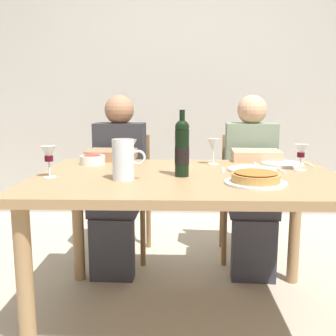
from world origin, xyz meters
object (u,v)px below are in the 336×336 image
Objects in this scene: dining_table at (188,193)px; wine_glass_left_diner at (49,155)px; dinner_plate_right_setting at (252,170)px; diner_left at (118,177)px; wine_glass_spare at (301,152)px; wine_glass_right_diner at (213,146)px; salad_bowl at (93,159)px; chair_right at (247,187)px; wine_glass_centre at (131,146)px; baked_tart at (256,178)px; diner_right at (252,178)px; wine_bottle at (182,148)px; water_pitcher at (124,162)px; chair_left at (124,187)px; dinner_plate_left_setting at (282,164)px.

wine_glass_left_diner is (-0.66, -0.08, 0.20)m from dining_table.
dining_table is 5.94× the size of dinner_plate_right_setting.
dining_table is at bearing 126.70° from diner_left.
wine_glass_left_diner is 1.27m from wine_glass_spare.
wine_glass_spare is at bearing -23.24° from wine_glass_right_diner.
salad_bowl is 0.56× the size of dinner_plate_right_setting.
chair_right is (1.11, 0.98, -0.37)m from wine_glass_left_diner.
wine_glass_right_diner reaches higher than wine_glass_centre.
diner_right reaches higher than baked_tart.
wine_bottle reaches higher than dinner_plate_right_setting.
wine_glass_centre is 0.38m from diner_left.
diner_right is at bearing 19.90° from wine_glass_centre.
salad_bowl is 1.05× the size of wine_glass_centre.
wine_glass_right_diner is 0.48m from wine_glass_centre.
chair_right is 0.75× the size of diner_right.
wine_glass_spare is (1.25, 0.22, -0.01)m from wine_glass_left_diner.
salad_bowl is at bearing 118.97° from water_pitcher.
wine_glass_left_diner is 0.17× the size of chair_right.
chair_left is (-0.15, 1.02, -0.35)m from water_pitcher.
wine_glass_spare is at bearing 16.64° from water_pitcher.
dinner_plate_right_setting is (-0.21, -0.20, 0.00)m from dinner_plate_left_setting.
baked_tart is at bearing -7.11° from water_pitcher.
wine_glass_left_diner reaches higher than dinner_plate_right_setting.
wine_glass_right_diner is 0.91m from chair_left.
wine_glass_centre is at bearing 36.99° from chair_right.
chair_left is at bearing 143.86° from wine_glass_spare.
chair_left is 0.26m from diner_left.
wine_glass_right_diner is (0.15, 0.32, 0.20)m from dining_table.
dinner_plate_right_setting is at bearing -21.59° from wine_glass_centre.
baked_tart is at bearing -27.51° from wine_bottle.
salad_bowl is 1.03× the size of wine_glass_spare.
chair_right is at bearing 62.28° from wine_glass_right_diner.
chair_right reaches higher than dinner_plate_right_setting.
wine_bottle reaches higher than chair_right.
dining_table is 0.63m from salad_bowl.
wine_glass_right_diner is (0.18, 0.36, -0.03)m from wine_bottle.
wine_glass_left_diner is at bearing -172.89° from dining_table.
dining_table is 10.52× the size of salad_bowl.
diner_right reaches higher than wine_glass_left_diner.
dinner_plate_right_setting is at bearing 20.18° from dining_table.
wine_glass_centre is at bearing 54.67° from wine_glass_left_diner.
chair_left is at bearing 81.10° from salad_bowl.
wine_glass_right_diner reaches higher than baked_tart.
wine_bottle reaches higher than wine_glass_centre.
wine_glass_right_diner reaches higher than wine_glass_spare.
water_pitcher is 0.22× the size of chair_left.
diner_right reaches higher than chair_right.
dinner_plate_left_setting is 0.29m from dinner_plate_right_setting.
wine_bottle is 0.42m from dinner_plate_right_setting.
dining_table is at bearing 23.43° from water_pitcher.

